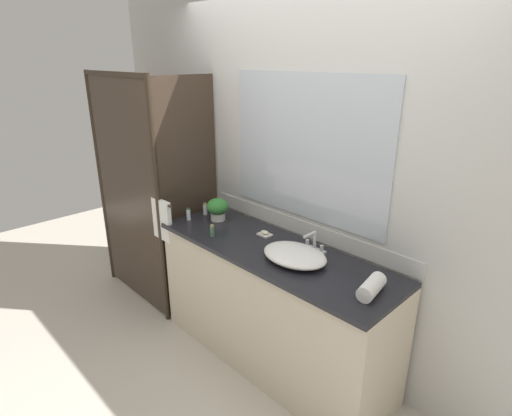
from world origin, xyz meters
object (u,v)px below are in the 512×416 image
Objects in this scene: amenity_bottle_lotion at (205,209)px; soap_dish at (265,234)px; sink_basin at (295,255)px; potted_plant at (218,208)px; faucet at (314,245)px; rolled_towel_near_edge at (372,287)px; amenity_bottle_body_wash at (212,231)px; amenity_bottle_shampoo at (188,214)px.

soap_dish is at bearing 4.65° from amenity_bottle_lotion.
potted_plant is at bearing 174.13° from sink_basin.
faucet is 0.58m from rolled_towel_near_edge.
amenity_bottle_lotion is (-0.38, 0.23, 0.00)m from amenity_bottle_body_wash.
amenity_bottle_shampoo is at bearing -89.02° from amenity_bottle_lotion.
faucet is (-0.00, 0.19, 0.01)m from sink_basin.
faucet reaches higher than sink_basin.
sink_basin is 0.19m from faucet.
potted_plant is 1.98× the size of amenity_bottle_body_wash.
faucet is at bearing 6.59° from potted_plant.
amenity_bottle_lotion is (-1.03, 0.09, 0.01)m from sink_basin.
faucet is 0.73m from amenity_bottle_body_wash.
potted_plant is at bearing 133.57° from amenity_bottle_body_wash.
faucet reaches higher than amenity_bottle_shampoo.
faucet reaches higher than soap_dish.
soap_dish is at bearing 160.78° from sink_basin.
amenity_bottle_shampoo is (0.00, -0.17, 0.00)m from amenity_bottle_lotion.
sink_basin is 2.57× the size of faucet.
amenity_bottle_lotion is 0.46× the size of rolled_towel_near_edge.
amenity_bottle_lotion is (-0.63, -0.05, 0.03)m from soap_dish.
amenity_bottle_shampoo is (-0.16, -0.17, -0.05)m from potted_plant.
sink_basin is 1.03m from amenity_bottle_shampoo.
amenity_bottle_body_wash is 0.41× the size of rolled_towel_near_edge.
amenity_bottle_body_wash is 0.90× the size of amenity_bottle_shampoo.
amenity_bottle_shampoo is (-1.02, -0.08, 0.01)m from sink_basin.
soap_dish is 0.96m from rolled_towel_near_edge.
sink_basin is 0.55m from rolled_towel_near_edge.
amenity_bottle_shampoo is (-1.02, -0.27, 0.00)m from faucet.
faucet is at bearing 90.00° from sink_basin.
rolled_towel_near_edge is at bearing -3.37° from amenity_bottle_lotion.
sink_basin is at bearing 4.34° from amenity_bottle_shampoo.
amenity_bottle_lotion is 1.57m from rolled_towel_near_edge.
faucet is 0.40m from soap_dish.
amenity_bottle_lotion is at bearing 175.09° from sink_basin.
faucet is 1.06m from amenity_bottle_shampoo.
amenity_bottle_lotion is 0.99× the size of amenity_bottle_shampoo.
rolled_towel_near_edge is at bearing 6.52° from amenity_bottle_body_wash.
amenity_bottle_lotion is at bearing -174.38° from faucet.
rolled_towel_near_edge is (1.41, -0.09, -0.05)m from potted_plant.
faucet reaches higher than amenity_bottle_lotion.
sink_basin is 4.36× the size of soap_dish.
faucet is 1.74× the size of amenity_bottle_lotion.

